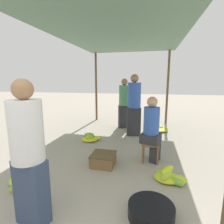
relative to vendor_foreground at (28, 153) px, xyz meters
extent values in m
cylinder|color=brown|center=(-0.92, 5.19, 0.49)|extent=(0.08, 0.08, 2.65)
cylinder|color=brown|center=(1.80, 5.19, 0.49)|extent=(0.08, 0.08, 2.65)
cube|color=#567A60|center=(0.44, 2.45, 1.84)|extent=(3.12, 5.87, 0.04)
cube|color=#384766|center=(0.00, 0.00, -0.46)|extent=(0.39, 0.26, 0.75)
cylinder|color=white|center=(0.00, 0.00, 0.24)|extent=(0.40, 0.40, 0.65)
sphere|color=#9E704C|center=(0.00, 0.00, 0.67)|extent=(0.21, 0.21, 0.21)
cube|color=brown|center=(1.27, 1.85, -0.47)|extent=(0.34, 0.34, 0.04)
cylinder|color=brown|center=(1.13, 1.71, -0.66)|extent=(0.04, 0.04, 0.35)
cylinder|color=brown|center=(1.40, 1.71, -0.66)|extent=(0.04, 0.04, 0.35)
cylinder|color=brown|center=(1.13, 1.99, -0.66)|extent=(0.04, 0.04, 0.35)
cylinder|color=brown|center=(1.40, 1.99, -0.66)|extent=(0.04, 0.04, 0.35)
cube|color=#2D2D33|center=(1.36, 1.88, -0.64)|extent=(0.23, 0.33, 0.39)
cube|color=#2D2D33|center=(1.27, 1.85, -0.36)|extent=(0.43, 0.43, 0.18)
cylinder|color=#3359B2|center=(1.27, 1.85, -0.01)|extent=(0.38, 0.38, 0.52)
sphere|color=tan|center=(1.27, 1.85, 0.35)|extent=(0.20, 0.20, 0.20)
cylinder|color=black|center=(1.30, 0.36, -0.76)|extent=(0.54, 0.54, 0.16)
ellipsoid|color=#88BB34|center=(-0.61, 0.45, -0.76)|extent=(0.15, 0.30, 0.12)
ellipsoid|color=#8DBD33|center=(-0.50, 0.63, -0.73)|extent=(0.23, 0.19, 0.09)
ellipsoid|color=#A1C52F|center=(-0.63, 0.78, -0.72)|extent=(0.24, 0.15, 0.11)
ellipsoid|color=yellow|center=(-0.65, 0.65, -0.69)|extent=(0.24, 0.34, 0.13)
ellipsoid|color=#C2D229|center=(-0.52, 0.60, -0.77)|extent=(0.31, 0.27, 0.14)
ellipsoid|color=#B6CD2B|center=(-0.65, 0.65, -0.79)|extent=(0.49, 0.43, 0.10)
ellipsoid|color=#8CBC33|center=(-0.35, 2.76, -0.72)|extent=(0.31, 0.31, 0.12)
ellipsoid|color=#79B536|center=(-0.33, 2.70, -0.66)|extent=(0.26, 0.17, 0.10)
ellipsoid|color=yellow|center=(-0.19, 2.77, -0.78)|extent=(0.32, 0.24, 0.11)
ellipsoid|color=#B6CD2C|center=(-0.31, 2.65, -0.72)|extent=(0.23, 0.24, 0.13)
ellipsoid|color=#73B238|center=(-0.26, 2.73, -0.77)|extent=(0.17, 0.33, 0.13)
ellipsoid|color=yellow|center=(-0.31, 2.69, -0.79)|extent=(0.42, 0.37, 0.10)
ellipsoid|color=#75B337|center=(1.67, 1.13, -0.78)|extent=(0.30, 0.30, 0.12)
ellipsoid|color=#99C231|center=(1.50, 1.25, -0.76)|extent=(0.29, 0.24, 0.12)
ellipsoid|color=#B7CE2B|center=(1.71, 1.15, -0.77)|extent=(0.29, 0.17, 0.14)
ellipsoid|color=#CAD528|center=(1.55, 1.26, -0.68)|extent=(0.28, 0.35, 0.10)
ellipsoid|color=#85B934|center=(1.52, 1.37, -0.77)|extent=(0.14, 0.32, 0.14)
ellipsoid|color=#A3C62F|center=(1.54, 1.16, -0.74)|extent=(0.29, 0.31, 0.15)
ellipsoid|color=#CED727|center=(1.55, 1.21, -0.79)|extent=(0.41, 0.36, 0.10)
ellipsoid|color=#B2CB2C|center=(1.56, 4.17, -0.73)|extent=(0.24, 0.28, 0.10)
ellipsoid|color=#9CC330|center=(1.73, 4.08, -0.78)|extent=(0.12, 0.30, 0.12)
ellipsoid|color=#90BE32|center=(1.40, 4.12, -0.76)|extent=(0.34, 0.21, 0.13)
ellipsoid|color=#C4D329|center=(1.47, 3.91, -0.77)|extent=(0.20, 0.27, 0.14)
ellipsoid|color=yellow|center=(1.50, 4.05, -0.79)|extent=(0.56, 0.49, 0.10)
cube|color=brown|center=(0.40, 1.48, -0.73)|extent=(0.42, 0.42, 0.21)
cube|color=brown|center=(0.40, 1.48, -0.62)|extent=(0.44, 0.44, 0.02)
cube|color=#2D2D33|center=(0.36, 4.24, -0.45)|extent=(0.42, 0.33, 0.77)
cylinder|color=#4C8C59|center=(0.36, 4.24, 0.26)|extent=(0.46, 0.46, 0.67)
sphere|color=#9E704C|center=(0.36, 4.24, 0.70)|extent=(0.22, 0.22, 0.22)
cube|color=#2D2D33|center=(0.77, 3.46, -0.43)|extent=(0.43, 0.29, 0.82)
cylinder|color=#3359B2|center=(0.77, 3.46, 0.34)|extent=(0.44, 0.44, 0.71)
sphere|color=#9E704C|center=(0.77, 3.46, 0.81)|extent=(0.23, 0.23, 0.23)
camera|label=1|loc=(1.25, -1.50, 0.76)|focal=28.00mm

